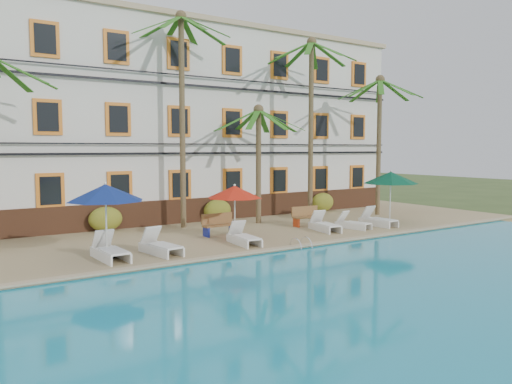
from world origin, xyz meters
TOP-DOWN VIEW (x-y plane):
  - ground at (0.00, 0.00)m, footprint 100.00×100.00m
  - pool_deck at (0.00, 5.00)m, footprint 30.00×12.00m
  - swimming_pool at (0.00, -7.00)m, footprint 26.00×12.00m
  - pool_coping at (0.00, -0.90)m, footprint 30.00×0.35m
  - hotel_building at (0.00, 9.98)m, footprint 25.40×6.44m
  - palm_b at (-1.92, 5.69)m, footprint 4.56×4.56m
  - palm_c at (1.78, 4.93)m, footprint 4.56×4.56m
  - palm_d at (4.93, 4.75)m, footprint 4.56×4.56m
  - palm_e at (9.10, 3.91)m, footprint 4.56×4.56m
  - shrub_left at (-5.30, 6.60)m, footprint 1.50×0.90m
  - shrub_mid at (0.39, 6.60)m, footprint 1.50×0.90m
  - shrub_right at (7.40, 6.60)m, footprint 1.50×0.90m
  - umbrella_blue at (-6.88, 1.16)m, footprint 2.57×2.57m
  - umbrella_red at (-1.50, 1.73)m, footprint 2.25×2.25m
  - umbrella_green at (7.01, 1.16)m, footprint 2.64×2.64m
  - lounger_a at (-6.88, 0.84)m, footprint 0.81×2.03m
  - lounger_b at (-5.13, 0.76)m, footprint 0.98×2.03m
  - lounger_c at (-1.75, 0.65)m, footprint 0.83×1.90m
  - lounger_d at (2.93, 1.33)m, footprint 0.99×1.96m
  - lounger_e at (4.47, 1.12)m, footprint 0.93×1.75m
  - lounger_f at (6.05, 1.06)m, footprint 0.74×1.95m
  - bench_left at (-1.57, 2.96)m, footprint 1.52×0.55m
  - bench_right at (3.20, 2.92)m, footprint 1.52×0.54m
  - pool_ladder at (-0.25, -1.00)m, footprint 0.54×0.74m

SIDE VIEW (x-z plane):
  - ground at x=0.00m, z-range 0.00..0.00m
  - swimming_pool at x=0.00m, z-range 0.00..0.20m
  - pool_deck at x=0.00m, z-range 0.00..0.25m
  - pool_ladder at x=-0.25m, z-range -0.12..0.62m
  - pool_coping at x=0.00m, z-range 0.25..0.31m
  - lounger_e at x=4.47m, z-range 0.11..0.90m
  - lounger_c at x=-1.75m, z-range 0.10..0.97m
  - lounger_d at x=2.93m, z-range 0.09..0.98m
  - lounger_f at x=6.05m, z-range 0.09..1.00m
  - lounger_b at x=-5.13m, z-range 0.09..1.01m
  - lounger_a at x=-6.88m, z-range 0.08..1.03m
  - bench_left at x=-1.57m, z-range 0.26..1.18m
  - bench_right at x=3.20m, z-range 0.26..1.18m
  - shrub_left at x=-5.30m, z-range 0.25..1.35m
  - shrub_mid at x=0.39m, z-range 0.25..1.35m
  - shrub_right at x=7.40m, z-range 0.25..1.35m
  - umbrella_red at x=-1.50m, z-range 1.04..3.30m
  - umbrella_blue at x=-6.88m, z-range 1.16..3.73m
  - umbrella_green at x=7.01m, z-range 1.18..3.82m
  - palm_c at x=1.78m, z-range 1.21..7.04m
  - palm_e at x=9.10m, z-range 1.38..9.08m
  - hotel_building at x=0.00m, z-range 0.26..10.49m
  - palm_d at x=4.93m, z-range 1.50..10.88m
  - palm_b at x=-1.92m, z-range 1.53..11.43m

